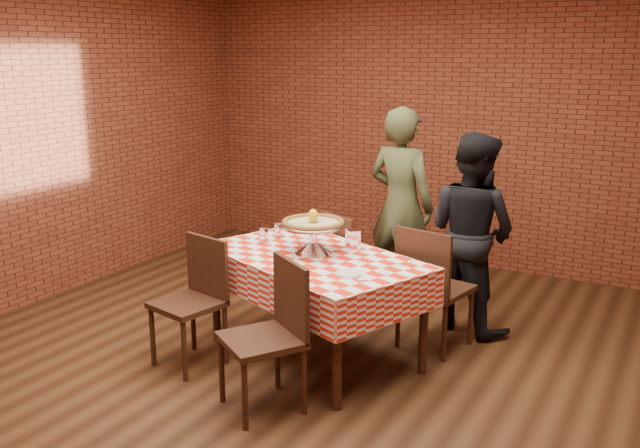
# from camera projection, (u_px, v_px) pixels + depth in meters

# --- Properties ---
(ground) EXTENTS (6.00, 6.00, 0.00)m
(ground) POSITION_uv_depth(u_px,v_px,m) (299.00, 374.00, 4.75)
(ground) COLOR black
(ground) RESTS_ON ground
(back_wall) EXTENTS (5.50, 0.00, 5.50)m
(back_wall) POSITION_uv_depth(u_px,v_px,m) (450.00, 123.00, 6.94)
(back_wall) COLOR maroon
(back_wall) RESTS_ON ground
(table) EXTENTS (1.80, 1.44, 0.75)m
(table) POSITION_uv_depth(u_px,v_px,m) (314.00, 306.00, 4.96)
(table) COLOR #442518
(table) RESTS_ON ground
(tablecloth) EXTENTS (1.84, 1.49, 0.27)m
(tablecloth) POSITION_uv_depth(u_px,v_px,m) (314.00, 273.00, 4.90)
(tablecloth) COLOR red
(tablecloth) RESTS_ON table
(pizza_stand) EXTENTS (0.65, 0.65, 0.21)m
(pizza_stand) POSITION_uv_depth(u_px,v_px,m) (313.00, 239.00, 4.90)
(pizza_stand) COLOR silver
(pizza_stand) RESTS_ON tablecloth
(pizza) EXTENTS (0.61, 0.61, 0.03)m
(pizza) POSITION_uv_depth(u_px,v_px,m) (313.00, 223.00, 4.87)
(pizza) COLOR beige
(pizza) RESTS_ON pizza_stand
(lemon) EXTENTS (0.10, 0.10, 0.10)m
(lemon) POSITION_uv_depth(u_px,v_px,m) (313.00, 216.00, 4.86)
(lemon) COLOR gold
(lemon) RESTS_ON pizza
(water_glass_left) EXTENTS (0.09, 0.09, 0.11)m
(water_glass_left) POSITION_uv_depth(u_px,v_px,m) (264.00, 236.00, 5.17)
(water_glass_left) COLOR white
(water_glass_left) RESTS_ON tablecloth
(water_glass_right) EXTENTS (0.09, 0.09, 0.11)m
(water_glass_right) POSITION_uv_depth(u_px,v_px,m) (279.00, 231.00, 5.31)
(water_glass_right) COLOR white
(water_glass_right) RESTS_ON tablecloth
(side_plate) EXTENTS (0.23, 0.23, 0.01)m
(side_plate) POSITION_uv_depth(u_px,v_px,m) (349.00, 274.00, 4.45)
(side_plate) COLOR white
(side_plate) RESTS_ON tablecloth
(sweetener_packet_a) EXTENTS (0.06, 0.05, 0.00)m
(sweetener_packet_a) POSITION_uv_depth(u_px,v_px,m) (349.00, 279.00, 4.36)
(sweetener_packet_a) COLOR white
(sweetener_packet_a) RESTS_ON tablecloth
(sweetener_packet_b) EXTENTS (0.06, 0.05, 0.00)m
(sweetener_packet_b) POSITION_uv_depth(u_px,v_px,m) (361.00, 279.00, 4.35)
(sweetener_packet_b) COLOR white
(sweetener_packet_b) RESTS_ON tablecloth
(condiment_caddy) EXTENTS (0.13, 0.13, 0.14)m
(condiment_caddy) POSITION_uv_depth(u_px,v_px,m) (353.00, 239.00, 5.01)
(condiment_caddy) COLOR silver
(condiment_caddy) RESTS_ON tablecloth
(chair_near_left) EXTENTS (0.50, 0.50, 0.90)m
(chair_near_left) POSITION_uv_depth(u_px,v_px,m) (187.00, 305.00, 4.79)
(chair_near_left) COLOR #442518
(chair_near_left) RESTS_ON ground
(chair_near_right) EXTENTS (0.62, 0.62, 0.93)m
(chair_near_right) POSITION_uv_depth(u_px,v_px,m) (261.00, 338.00, 4.20)
(chair_near_right) COLOR #442518
(chair_near_right) RESTS_ON ground
(chair_far_left) EXTENTS (0.56, 0.56, 0.90)m
(chair_far_left) POSITION_uv_depth(u_px,v_px,m) (354.00, 266.00, 5.65)
(chair_far_left) COLOR #442518
(chair_far_left) RESTS_ON ground
(chair_far_right) EXTENTS (0.53, 0.53, 0.93)m
(chair_far_right) POSITION_uv_depth(u_px,v_px,m) (436.00, 287.00, 5.10)
(chair_far_right) COLOR #442518
(chair_far_right) RESTS_ON ground
(diner_olive) EXTENTS (0.68, 0.51, 1.71)m
(diner_olive) POSITION_uv_depth(u_px,v_px,m) (401.00, 205.00, 5.99)
(diner_olive) COLOR #444B2A
(diner_olive) RESTS_ON ground
(diner_black) EXTENTS (0.92, 0.82, 1.56)m
(diner_black) POSITION_uv_depth(u_px,v_px,m) (471.00, 232.00, 5.38)
(diner_black) COLOR black
(diner_black) RESTS_ON ground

